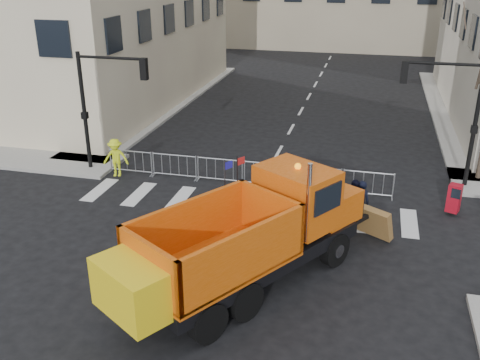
% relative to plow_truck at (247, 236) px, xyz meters
% --- Properties ---
extents(ground, '(120.00, 120.00, 0.00)m').
position_rel_plow_truck_xyz_m(ground, '(-1.19, -0.05, -1.72)').
color(ground, black).
rests_on(ground, ground).
extents(sidewalk_back, '(64.00, 5.00, 0.15)m').
position_rel_plow_truck_xyz_m(sidewalk_back, '(-1.19, 8.45, -1.64)').
color(sidewalk_back, gray).
rests_on(sidewalk_back, ground).
extents(traffic_light_left, '(0.18, 0.18, 5.40)m').
position_rel_plow_truck_xyz_m(traffic_light_left, '(-9.19, 7.45, 0.98)').
color(traffic_light_left, black).
rests_on(traffic_light_left, ground).
extents(traffic_light_right, '(0.18, 0.18, 5.40)m').
position_rel_plow_truck_xyz_m(traffic_light_right, '(7.31, 9.45, 0.98)').
color(traffic_light_right, black).
rests_on(traffic_light_right, ground).
extents(crowd_barriers, '(12.60, 0.60, 1.10)m').
position_rel_plow_truck_xyz_m(crowd_barriers, '(-1.94, 7.55, -1.17)').
color(crowd_barriers, '#9EA0A5').
rests_on(crowd_barriers, ground).
extents(plow_truck, '(7.53, 9.83, 3.86)m').
position_rel_plow_truck_xyz_m(plow_truck, '(0.00, 0.00, 0.00)').
color(plow_truck, black).
rests_on(plow_truck, ground).
extents(cop_a, '(0.73, 0.56, 1.81)m').
position_rel_plow_truck_xyz_m(cop_a, '(3.08, 4.76, -0.81)').
color(cop_a, black).
rests_on(cop_a, ground).
extents(cop_b, '(1.04, 0.86, 1.97)m').
position_rel_plow_truck_xyz_m(cop_b, '(1.40, 4.29, -0.73)').
color(cop_b, black).
rests_on(cop_b, ground).
extents(cop_c, '(0.95, 1.16, 1.86)m').
position_rel_plow_truck_xyz_m(cop_c, '(2.87, 4.69, -0.79)').
color(cop_c, black).
rests_on(cop_c, ground).
extents(worker, '(1.20, 0.83, 1.70)m').
position_rel_plow_truck_xyz_m(worker, '(-7.50, 6.75, -0.72)').
color(worker, '#D2E61B').
rests_on(worker, sidewalk_back).
extents(newspaper_box, '(0.57, 0.54, 1.10)m').
position_rel_plow_truck_xyz_m(newspaper_box, '(6.50, 6.57, -1.02)').
color(newspaper_box, '#A20C1B').
rests_on(newspaper_box, sidewalk_back).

